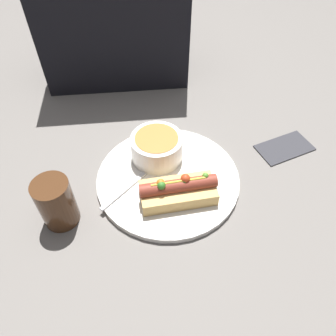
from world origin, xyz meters
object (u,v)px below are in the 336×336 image
(drinking_glass, at_px, (56,203))
(seated_diner, at_px, (111,5))
(spoon, at_px, (145,172))
(hot_dog, at_px, (178,190))
(soup_bowl, at_px, (157,147))

(drinking_glass, distance_m, seated_diner, 0.50)
(spoon, bearing_deg, hot_dog, -91.80)
(soup_bowl, distance_m, seated_diner, 0.38)
(soup_bowl, height_order, seated_diner, seated_diner)
(spoon, xyz_separation_m, drinking_glass, (-0.16, -0.08, 0.03))
(drinking_glass, height_order, seated_diner, seated_diner)
(drinking_glass, relative_size, seated_diner, 0.22)
(hot_dog, height_order, drinking_glass, drinking_glass)
(seated_diner, bearing_deg, spoon, -82.59)
(hot_dog, height_order, spoon, hot_dog)
(hot_dog, distance_m, seated_diner, 0.49)
(drinking_glass, bearing_deg, hot_dog, 4.38)
(hot_dog, xyz_separation_m, spoon, (-0.06, 0.07, -0.02))
(soup_bowl, bearing_deg, hot_dog, -74.68)
(soup_bowl, xyz_separation_m, drinking_glass, (-0.19, -0.13, 0.01))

